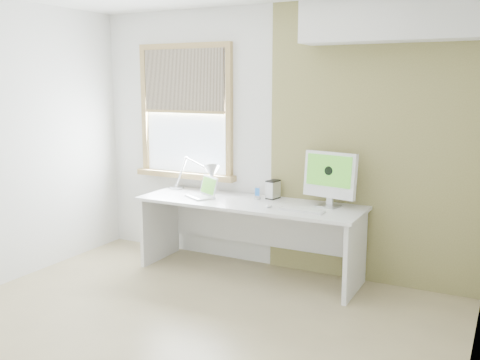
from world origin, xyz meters
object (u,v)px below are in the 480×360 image
Objects in this scene: desk_lamp at (205,174)px; imac at (330,176)px; external_drive at (273,189)px; desk at (252,220)px; laptop at (204,192)px.

desk_lamp is 1.37m from imac.
external_drive is (0.77, 0.00, -0.10)m from desk_lamp.
external_drive is (0.15, 0.17, 0.29)m from desk.
desk is at bearing 8.91° from laptop.
laptop is at bearing -171.74° from imac.
laptop reaches higher than desk.
imac is (1.24, 0.18, 0.23)m from laptop.
desk is at bearing -14.76° from desk_lamp.
desk_lamp is 3.48× the size of external_drive.
imac reaches higher than laptop.
laptop is 0.69m from external_drive.
desk is 0.89m from imac.
imac reaches higher than external_drive.
imac is at bearing -6.37° from external_drive.
laptop is (0.13, -0.24, -0.14)m from desk_lamp.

